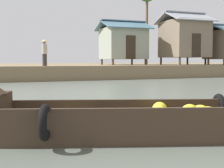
{
  "coord_description": "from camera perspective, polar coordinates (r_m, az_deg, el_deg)",
  "views": [
    {
      "loc": [
        -2.71,
        0.57,
        1.25
      ],
      "look_at": [
        -0.16,
        7.19,
        0.71
      ],
      "focal_mm": 49.41,
      "sensor_mm": 36.0,
      "label": 1
    }
  ],
  "objects": [
    {
      "name": "ground_plane",
      "position": [
        9.89,
        -5.01,
        -2.93
      ],
      "size": [
        300.0,
        300.0,
        0.0
      ],
      "primitive_type": "plane",
      "color": "#596056"
    },
    {
      "name": "riverbank_strip",
      "position": [
        28.74,
        -15.67,
        2.61
      ],
      "size": [
        160.0,
        20.0,
        0.91
      ],
      "primitive_type": "cube",
      "color": "#7F6B4C",
      "rests_on": "ground"
    },
    {
      "name": "banana_boat",
      "position": [
        5.03,
        6.17,
        -6.34
      ],
      "size": [
        5.39,
        2.54,
        0.93
      ],
      "color": "#3D2D21",
      "rests_on": "ground"
    },
    {
      "name": "stilt_house_left",
      "position": [
        25.22,
        2.08,
        7.62
      ],
      "size": [
        3.88,
        3.47,
        3.59
      ],
      "color": "#4C3826",
      "rests_on": "riverbank_strip"
    },
    {
      "name": "stilt_house_mid_left",
      "position": [
        25.89,
        13.23,
        8.24
      ],
      "size": [
        3.74,
        3.71,
        4.26
      ],
      "color": "#4C3826",
      "rests_on": "riverbank_strip"
    },
    {
      "name": "vendor_person",
      "position": [
        19.88,
        -12.38,
        5.95
      ],
      "size": [
        0.44,
        0.44,
        1.66
      ],
      "color": "#332D28",
      "rests_on": "riverbank_strip"
    }
  ]
}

